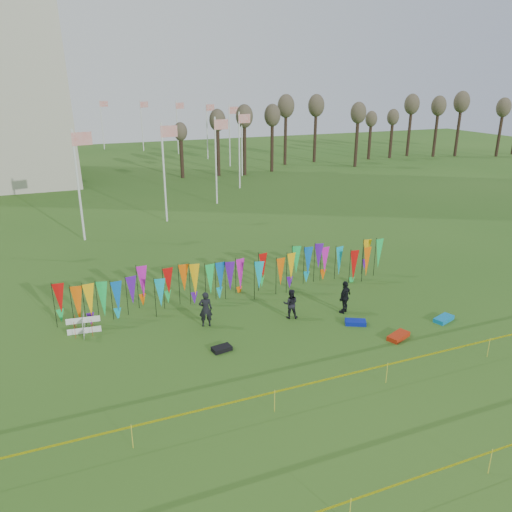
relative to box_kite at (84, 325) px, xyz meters
name	(u,v)px	position (x,y,z in m)	size (l,w,h in m)	color
ground	(290,363)	(7.82, -5.90, -0.43)	(160.00, 160.00, 0.00)	#295417
banner_row	(238,276)	(8.10, 1.16, 0.85)	(18.64, 0.64, 2.16)	black
caution_tape_near	(317,383)	(7.60, -8.61, 0.35)	(26.00, 0.02, 0.90)	#F3F305
caution_tape_far	(407,482)	(7.60, -13.74, 0.35)	(26.00, 0.02, 0.90)	#F3F305
tree_line	(363,118)	(39.82, 38.10, 5.74)	(53.92, 1.92, 7.84)	#35251A
box_kite	(84,325)	(0.00, 0.00, 0.00)	(0.77, 0.77, 0.86)	#B41D0D
person_left	(206,309)	(5.50, -1.37, 0.45)	(0.64, 0.47, 1.77)	black
person_mid	(291,304)	(9.64, -2.09, 0.33)	(0.74, 0.45, 1.52)	black
person_right	(345,297)	(12.44, -2.59, 0.43)	(1.00, 0.57, 1.71)	black
kite_bag_blue	(355,322)	(12.26, -3.93, -0.33)	(0.98, 0.52, 0.21)	#0A1DAA
kite_bag_red	(398,336)	(13.33, -5.85, -0.32)	(1.17, 0.54, 0.21)	red
kite_bag_black	(222,349)	(5.47, -3.87, -0.33)	(0.84, 0.49, 0.19)	black
kite_bag_teal	(444,319)	(16.49, -5.24, -0.32)	(1.10, 0.52, 0.21)	#0E80C6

